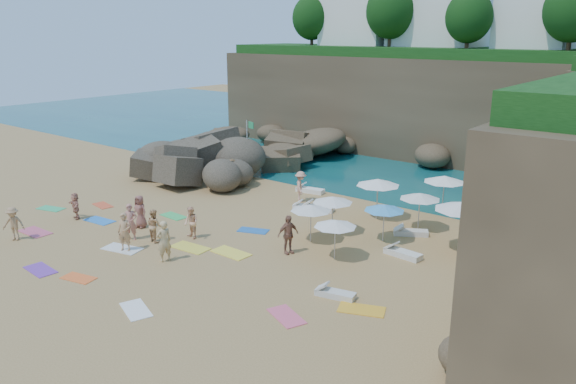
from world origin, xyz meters
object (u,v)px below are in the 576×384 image
Objects in this scene: parasol_0 at (378,182)px; person_stand_4 at (482,248)px; person_stand_6 at (164,241)px; person_stand_5 at (233,173)px; person_stand_1 at (154,225)px; lounger_0 at (310,190)px; parasol_1 at (445,179)px; person_stand_0 at (130,222)px; rock_outcrop at (194,179)px; person_stand_3 at (288,235)px; flag_pole at (249,141)px; parasol_2 at (333,200)px; person_stand_2 at (301,187)px.

parasol_0 reaches higher than person_stand_4.
person_stand_5 is at bearing -135.93° from person_stand_6.
person_stand_1 is at bearing -86.94° from person_stand_4.
person_stand_4 reaches higher than lounger_0.
parasol_1 is 17.20m from person_stand_0.
person_stand_5 is 12.71m from person_stand_6.
rock_outcrop is 4.96× the size of person_stand_1.
parasol_1 is 13.78m from person_stand_5.
person_stand_3 is at bearing -95.37° from parasol_0.
parasol_1 is 1.54× the size of person_stand_4.
flag_pole is 2.17× the size of person_stand_0.
person_stand_6 is (7.58, -13.94, -1.61)m from flag_pole.
parasol_2 reaches higher than person_stand_2.
rock_outcrop is 14.67m from person_stand_6.
lounger_0 is 2.24m from person_stand_2.
person_stand_1 is 0.86× the size of person_stand_5.
flag_pole is 2.09× the size of person_stand_6.
person_stand_2 reaches higher than person_stand_3.
lounger_0 is 0.96× the size of person_stand_5.
flag_pole is 7.49m from person_stand_2.
lounger_0 is 1.21× the size of person_stand_4.
person_stand_0 reaches higher than person_stand_1.
parasol_2 is at bearing 18.68° from person_stand_3.
person_stand_6 is at bearing -116.30° from parasol_2.
person_stand_0 is 16.76m from person_stand_4.
person_stand_4 is at bearing -52.70° from parasol_1.
person_stand_3 is at bearing 151.89° from person_stand_6.
person_stand_2 reaches higher than person_stand_1.
person_stand_2 is 1.24× the size of person_stand_4.
person_stand_2 is 11.22m from person_stand_6.
person_stand_6 is at bearing -53.36° from person_stand_0.
flag_pole is (2.35, 3.18, 2.57)m from rock_outcrop.
parasol_2 is (-0.61, -3.48, -0.28)m from parasol_0.
rock_outcrop is at bearing -177.97° from parasol_0.
rock_outcrop is 14.21m from parasol_2.
person_stand_5 is (-10.16, 6.80, 0.02)m from person_stand_3.
person_stand_6 is at bearing 158.85° from person_stand_1.
flag_pole is 15.06m from person_stand_3.
rock_outcrop is at bearing -126.46° from flag_pole.
flag_pole is at bearing -137.47° from person_stand_6.
person_stand_1 is 6.80m from person_stand_3.
lounger_0 is 13.62m from person_stand_4.
flag_pole is at bearing 53.54° from rock_outcrop.
parasol_0 is at bearing -12.52° from flag_pole.
person_stand_4 is at bearing -13.35° from person_stand_0.
parasol_0 is 1.28× the size of person_stand_3.
person_stand_2 is (0.72, -1.97, 0.80)m from lounger_0.
parasol_1 is at bearing 51.27° from parasol_0.
person_stand_0 is at bearing 135.17° from person_stand_3.
person_stand_0 is 0.96× the size of person_stand_5.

